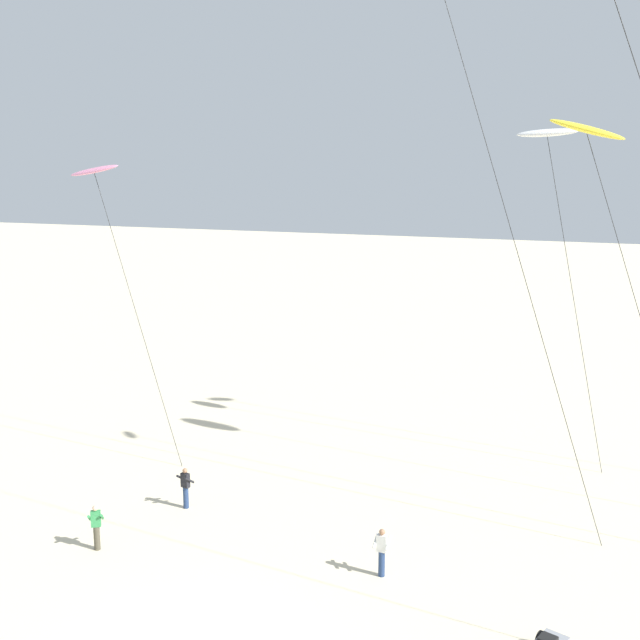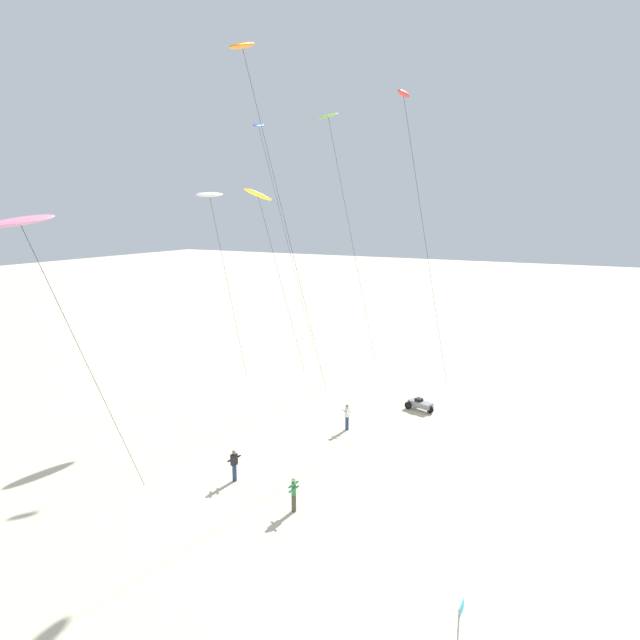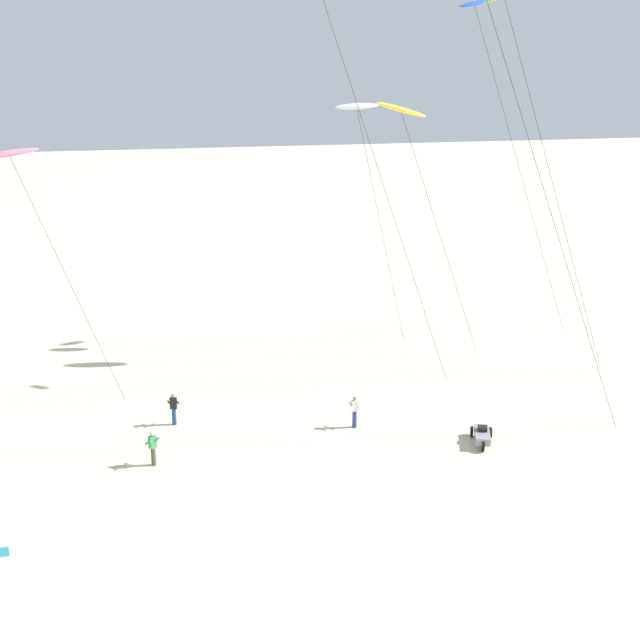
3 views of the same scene
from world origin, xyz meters
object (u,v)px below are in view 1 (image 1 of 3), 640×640
at_px(kite_white, 548,135).
at_px(kite_flyer_furthest, 382,551).
at_px(kite_yellow, 587,132).
at_px(kite_flyer_middle, 96,526).
at_px(kite_pink, 95,173).
at_px(kite_flyer_nearest, 186,487).

height_order(kite_white, kite_flyer_furthest, kite_white).
distance_m(kite_yellow, kite_flyer_furthest, 17.65).
relative_size(kite_white, kite_flyer_middle, 9.03).
bearing_deg(kite_pink, kite_yellow, 8.10).
xyz_separation_m(kite_pink, kite_yellow, (20.96, 2.98, 1.64)).
xyz_separation_m(kite_flyer_middle, kite_flyer_furthest, (9.94, 2.00, 0.00)).
bearing_deg(kite_white, kite_flyer_furthest, -103.99).
relative_size(kite_white, kite_yellow, 0.98).
bearing_deg(kite_flyer_nearest, kite_yellow, 28.78).
distance_m(kite_yellow, kite_flyer_middle, 23.52).
distance_m(kite_pink, kite_flyer_nearest, 14.83).
xyz_separation_m(kite_white, kite_flyer_middle, (-13.15, -14.87, -13.79)).
relative_size(kite_pink, kite_flyer_furthest, 8.15).
distance_m(kite_yellow, kite_flyer_nearest, 20.98).
bearing_deg(kite_pink, kite_flyer_furthest, -23.11).
xyz_separation_m(kite_pink, kite_flyer_nearest, (7.11, -4.62, -12.17)).
bearing_deg(kite_pink, kite_flyer_nearest, -33.05).
bearing_deg(kite_pink, kite_flyer_middle, -55.72).
xyz_separation_m(kite_pink, kite_flyer_middle, (6.00, -8.81, -12.17)).
bearing_deg(kite_white, kite_flyer_middle, -131.47).
distance_m(kite_pink, kite_flyer_furthest, 21.18).
height_order(kite_yellow, kite_flyer_furthest, kite_yellow).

